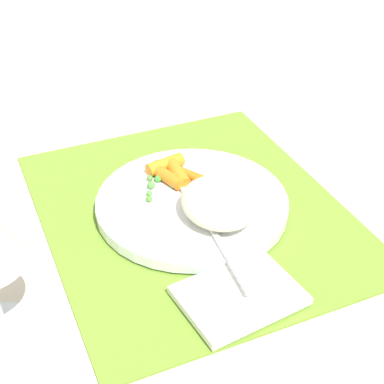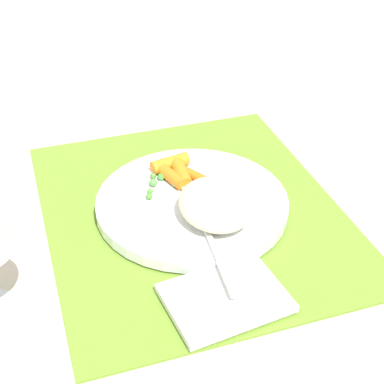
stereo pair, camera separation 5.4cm
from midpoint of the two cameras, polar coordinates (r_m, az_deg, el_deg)
ground_plane at (r=0.72m, az=-2.14°, el=-2.00°), size 2.40×2.40×0.00m
placemat at (r=0.72m, az=-2.14°, el=-1.81°), size 0.41×0.35×0.01m
plate at (r=0.71m, az=-2.16°, el=-1.17°), size 0.23×0.23×0.01m
rice_mound at (r=0.67m, az=0.34°, el=-1.09°), size 0.10×0.09×0.04m
carrot_portion at (r=0.74m, az=-3.80°, el=1.92°), size 0.07×0.06×0.02m
pea_scatter at (r=0.74m, az=-5.14°, el=1.22°), size 0.08×0.07×0.01m
fork at (r=0.67m, az=-0.95°, el=-2.78°), size 0.20×0.03×0.01m
napkin at (r=0.60m, az=2.02°, el=-10.06°), size 0.10×0.13×0.01m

